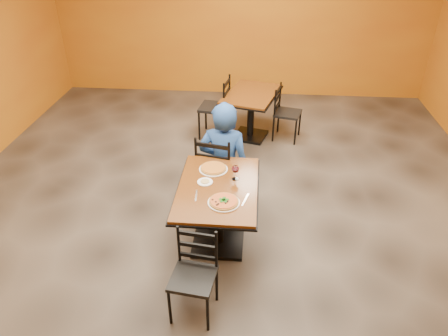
# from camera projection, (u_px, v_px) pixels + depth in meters

# --- Properties ---
(floor) EXTENTS (7.00, 8.00, 0.01)m
(floor) POSITION_uv_depth(u_px,v_px,m) (222.00, 215.00, 5.04)
(floor) COLOR black
(floor) RESTS_ON ground
(wall_back) EXTENTS (7.00, 0.01, 3.00)m
(wall_back) POSITION_uv_depth(u_px,v_px,m) (242.00, 15.00, 7.64)
(wall_back) COLOR #B76F14
(wall_back) RESTS_ON ground
(table_main) EXTENTS (0.83, 1.23, 0.75)m
(table_main) POSITION_uv_depth(u_px,v_px,m) (218.00, 202.00, 4.32)
(table_main) COLOR #5F2E0F
(table_main) RESTS_ON floor
(table_second) EXTENTS (1.01, 1.25, 0.75)m
(table_second) POSITION_uv_depth(u_px,v_px,m) (251.00, 105.00, 6.49)
(table_second) COLOR #5F2E0F
(table_second) RESTS_ON floor
(chair_main_near) EXTENTS (0.42, 0.42, 0.83)m
(chair_main_near) POSITION_uv_depth(u_px,v_px,m) (193.00, 279.00, 3.61)
(chair_main_near) COLOR black
(chair_main_near) RESTS_ON floor
(chair_main_far) EXTENTS (0.52, 0.52, 0.96)m
(chair_main_far) POSITION_uv_depth(u_px,v_px,m) (218.00, 168.00, 5.03)
(chair_main_far) COLOR black
(chair_main_far) RESTS_ON floor
(chair_second_left) EXTENTS (0.50, 0.50, 0.98)m
(chair_second_left) POSITION_uv_depth(u_px,v_px,m) (214.00, 108.00, 6.57)
(chair_second_left) COLOR black
(chair_second_left) RESTS_ON floor
(chair_second_right) EXTENTS (0.47, 0.47, 0.86)m
(chair_second_right) POSITION_uv_depth(u_px,v_px,m) (288.00, 114.00, 6.51)
(chair_second_right) COLOR black
(chair_second_right) RESTS_ON floor
(diner) EXTENTS (0.67, 0.48, 1.29)m
(diner) POSITION_uv_depth(u_px,v_px,m) (224.00, 152.00, 5.03)
(diner) COLOR navy
(diner) RESTS_ON floor
(plate_main) EXTENTS (0.31, 0.31, 0.01)m
(plate_main) POSITION_uv_depth(u_px,v_px,m) (224.00, 203.00, 3.98)
(plate_main) COLOR white
(plate_main) RESTS_ON table_main
(pizza_main) EXTENTS (0.28, 0.28, 0.02)m
(pizza_main) POSITION_uv_depth(u_px,v_px,m) (224.00, 201.00, 3.97)
(pizza_main) COLOR maroon
(pizza_main) RESTS_ON plate_main
(plate_far) EXTENTS (0.31, 0.31, 0.01)m
(plate_far) POSITION_uv_depth(u_px,v_px,m) (213.00, 169.00, 4.49)
(plate_far) COLOR white
(plate_far) RESTS_ON table_main
(pizza_far) EXTENTS (0.28, 0.28, 0.02)m
(pizza_far) POSITION_uv_depth(u_px,v_px,m) (213.00, 168.00, 4.49)
(pizza_far) COLOR gold
(pizza_far) RESTS_ON plate_far
(side_plate) EXTENTS (0.16, 0.16, 0.01)m
(side_plate) POSITION_uv_depth(u_px,v_px,m) (205.00, 182.00, 4.28)
(side_plate) COLOR white
(side_plate) RESTS_ON table_main
(dip) EXTENTS (0.09, 0.09, 0.01)m
(dip) POSITION_uv_depth(u_px,v_px,m) (205.00, 181.00, 4.28)
(dip) COLOR tan
(dip) RESTS_ON side_plate
(wine_glass) EXTENTS (0.08, 0.08, 0.18)m
(wine_glass) POSITION_uv_depth(u_px,v_px,m) (235.00, 172.00, 4.29)
(wine_glass) COLOR white
(wine_glass) RESTS_ON table_main
(fork) EXTENTS (0.03, 0.19, 0.00)m
(fork) POSITION_uv_depth(u_px,v_px,m) (196.00, 195.00, 4.08)
(fork) COLOR silver
(fork) RESTS_ON table_main
(knife) EXTENTS (0.07, 0.21, 0.00)m
(knife) POSITION_uv_depth(u_px,v_px,m) (245.00, 200.00, 4.02)
(knife) COLOR silver
(knife) RESTS_ON table_main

